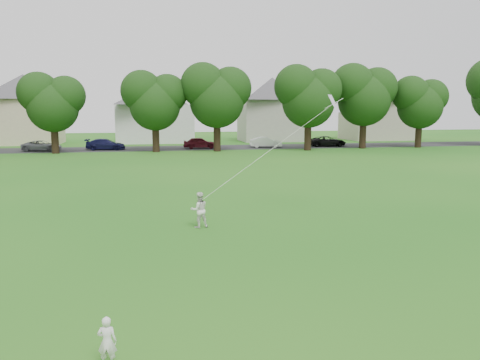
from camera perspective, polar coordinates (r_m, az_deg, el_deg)
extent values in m
plane|color=#175C15|center=(12.19, -6.02, -12.39)|extent=(160.00, 160.00, 0.00)
cube|color=#2D2D30|center=(53.53, -10.07, 3.82)|extent=(90.00, 7.00, 0.01)
imported|color=white|center=(8.70, -15.89, -18.44)|extent=(0.36, 0.27, 0.90)
imported|color=white|center=(17.43, -4.99, -3.65)|extent=(0.72, 0.60, 1.34)
plane|color=silver|center=(19.60, 11.39, 9.14)|extent=(0.79, 0.88, 0.71)
cylinder|color=white|center=(18.20, 3.64, 3.61)|extent=(0.01, 0.01, 6.84)
cylinder|color=black|center=(50.07, -21.64, 4.79)|extent=(0.71, 0.71, 3.10)
cylinder|color=black|center=(49.06, -10.23, 5.26)|extent=(0.72, 0.72, 3.22)
cylinder|color=black|center=(49.13, -2.81, 5.58)|extent=(0.74, 0.74, 3.54)
cylinder|color=black|center=(50.76, 8.27, 5.59)|extent=(0.74, 0.74, 3.51)
cylinder|color=black|center=(54.60, 14.74, 5.67)|extent=(0.75, 0.75, 3.65)
cylinder|color=black|center=(57.76, 20.93, 5.29)|extent=(0.71, 0.71, 3.15)
imported|color=gray|center=(53.63, -22.99, 3.87)|extent=(4.10, 2.12, 1.10)
imported|color=#13153E|center=(52.68, -16.07, 4.20)|extent=(4.32, 2.16, 1.20)
imported|color=#59111D|center=(52.79, -4.91, 4.55)|extent=(3.77, 1.64, 1.27)
imported|color=white|center=(54.14, 3.15, 4.63)|extent=(3.78, 1.74, 1.20)
imported|color=black|center=(56.47, 10.62, 4.66)|extent=(4.45, 2.26, 1.20)
cube|color=beige|center=(65.13, -24.63, 6.47)|extent=(8.20, 6.88, 5.60)
pyramid|color=#4B484D|center=(65.25, -24.96, 11.62)|extent=(11.83, 11.83, 3.08)
cube|color=white|center=(63.38, -10.32, 6.78)|extent=(9.87, 6.48, 4.96)
pyramid|color=#4B484D|center=(63.44, -10.45, 11.48)|extent=(14.24, 14.24, 2.73)
cube|color=#B8B3A6|center=(65.59, 3.90, 7.24)|extent=(8.59, 6.52, 5.61)
pyramid|color=#4B484D|center=(65.72, 3.96, 12.38)|extent=(12.40, 12.40, 3.08)
cube|color=#BFB49E|center=(71.43, 16.49, 6.95)|extent=(9.37, 7.19, 5.45)
pyramid|color=#4B484D|center=(71.52, 16.69, 11.54)|extent=(13.52, 13.52, 3.00)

